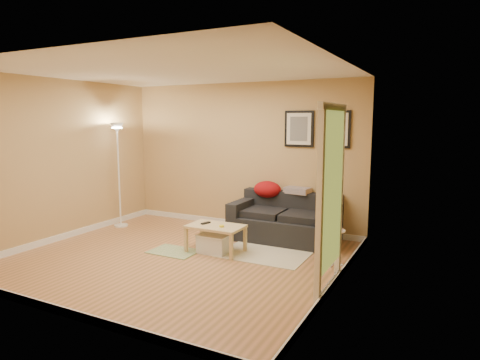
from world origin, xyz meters
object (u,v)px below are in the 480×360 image
at_px(storage_bin, 214,243).
at_px(floor_lamp, 119,178).
at_px(side_table, 333,247).
at_px(sofa, 284,218).
at_px(coffee_table, 216,239).
at_px(book_stack, 334,227).

distance_m(storage_bin, floor_lamp, 2.51).
xyz_separation_m(storage_bin, side_table, (1.69, 0.29, 0.10)).
xyz_separation_m(sofa, coffee_table, (-0.67, -1.05, -0.17)).
xyz_separation_m(coffee_table, floor_lamp, (-2.34, 0.52, 0.70)).
relative_size(coffee_table, floor_lamp, 0.43).
bearing_deg(side_table, coffee_table, -171.27).
bearing_deg(side_table, book_stack, -65.77).
bearing_deg(book_stack, floor_lamp, -174.61).
bearing_deg(floor_lamp, coffee_table, -12.59).
height_order(coffee_table, book_stack, book_stack).
height_order(side_table, floor_lamp, floor_lamp).
bearing_deg(coffee_table, sofa, 63.02).
height_order(coffee_table, storage_bin, coffee_table).
xyz_separation_m(coffee_table, side_table, (1.68, 0.26, 0.04)).
distance_m(side_table, book_stack, 0.28).
height_order(coffee_table, floor_lamp, floor_lamp).
height_order(book_stack, floor_lamp, floor_lamp).
bearing_deg(book_stack, side_table, 123.42).
height_order(sofa, coffee_table, sofa).
distance_m(coffee_table, floor_lamp, 2.50).
distance_m(coffee_table, side_table, 1.70).
xyz_separation_m(coffee_table, book_stack, (1.68, 0.25, 0.32)).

